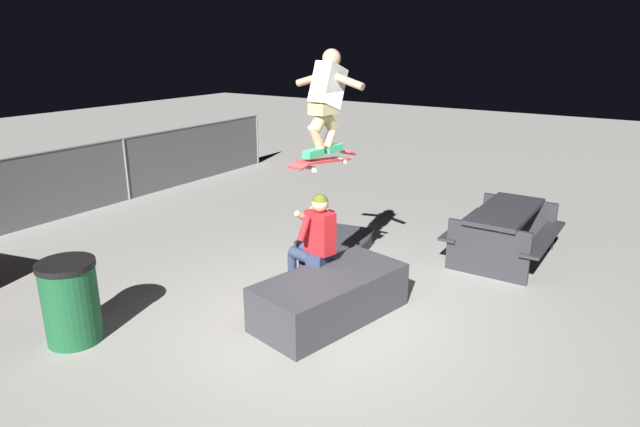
% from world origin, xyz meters
% --- Properties ---
extents(ground_plane, '(40.00, 40.00, 0.00)m').
position_xyz_m(ground_plane, '(0.00, 0.00, 0.00)').
color(ground_plane, gray).
extents(ledge_box_main, '(1.94, 1.20, 0.52)m').
position_xyz_m(ledge_box_main, '(0.10, 0.02, 0.26)').
color(ledge_box_main, '#38383D').
rests_on(ledge_box_main, ground).
extents(person_sitting_on_ledge, '(0.59, 0.78, 1.35)m').
position_xyz_m(person_sitting_on_ledge, '(0.40, 0.45, 0.76)').
color(person_sitting_on_ledge, '#2D3856').
rests_on(person_sitting_on_ledge, ground).
extents(skateboard, '(1.03, 0.27, 0.13)m').
position_xyz_m(skateboard, '(0.35, 0.28, 1.75)').
color(skateboard, '#B72D2D').
extents(skater_airborne, '(0.63, 0.89, 1.12)m').
position_xyz_m(skater_airborne, '(0.41, 0.27, 2.44)').
color(skater_airborne, '#2D9E66').
extents(kicker_ramp, '(1.12, 1.16, 0.34)m').
position_xyz_m(kicker_ramp, '(1.92, 1.12, 0.06)').
color(kicker_ramp, '#28282D').
rests_on(kicker_ramp, ground).
extents(picnic_table_back, '(1.70, 1.35, 0.75)m').
position_xyz_m(picnic_table_back, '(2.97, -1.11, 0.50)').
color(picnic_table_back, '#28282D').
rests_on(picnic_table_back, ground).
extents(trash_bin, '(0.59, 0.59, 0.89)m').
position_xyz_m(trash_bin, '(-1.79, 2.01, 0.45)').
color(trash_bin, '#19512D').
rests_on(trash_bin, ground).
extents(fence_back, '(12.05, 0.05, 1.23)m').
position_xyz_m(fence_back, '(0.00, 5.94, 0.66)').
color(fence_back, slate).
rests_on(fence_back, ground).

